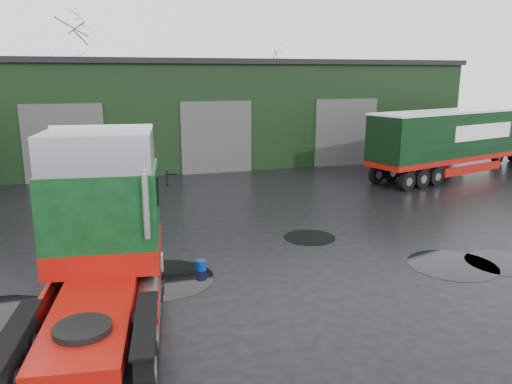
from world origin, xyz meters
TOP-DOWN VIEW (x-y plane):
  - ground at (0.00, 0.00)m, footprint 100.00×100.00m
  - warehouse at (2.00, 20.00)m, footprint 32.40×12.40m
  - hero_tractor at (-4.50, -3.00)m, footprint 3.79×7.14m
  - lorry_right at (13.73, 9.00)m, footprint 13.94×6.06m
  - wash_bucket at (-1.71, -0.05)m, footprint 0.40×0.40m
  - tree_back_a at (-6.00, 30.00)m, footprint 4.40×4.40m
  - tree_back_b at (10.00, 30.00)m, footprint 4.40×4.40m
  - puddle_0 at (-2.88, -0.36)m, footprint 2.91×2.91m
  - puddle_1 at (2.41, 1.72)m, footprint 1.77×1.77m
  - puddle_3 at (6.99, -2.18)m, footprint 2.22×2.22m
  - puddle_4 at (5.40, -1.86)m, footprint 2.57×2.57m

SIDE VIEW (x-z plane):
  - ground at x=0.00m, z-range 0.00..0.00m
  - puddle_0 at x=-2.88m, z-range 0.00..0.01m
  - puddle_1 at x=2.41m, z-range 0.00..0.01m
  - puddle_3 at x=6.99m, z-range 0.00..0.01m
  - puddle_4 at x=5.40m, z-range 0.00..0.01m
  - wash_bucket at x=-1.71m, z-range 0.00..0.29m
  - lorry_right at x=13.73m, z-range 0.00..3.63m
  - hero_tractor at x=-4.50m, z-range 0.00..4.23m
  - warehouse at x=2.00m, z-range 0.01..6.31m
  - tree_back_b at x=10.00m, z-range 0.00..7.50m
  - tree_back_a at x=-6.00m, z-range 0.00..9.50m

